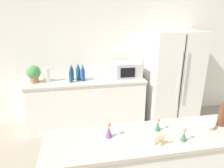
{
  "coord_description": "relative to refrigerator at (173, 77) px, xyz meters",
  "views": [
    {
      "loc": [
        -0.64,
        -1.08,
        2.01
      ],
      "look_at": [
        -0.17,
        1.42,
        1.14
      ],
      "focal_mm": 32.0,
      "sensor_mm": 36.0,
      "label": 1
    }
  ],
  "objects": [
    {
      "name": "fruit_bowl",
      "position": [
        -0.58,
        -1.81,
        0.08
      ],
      "size": [
        0.24,
        0.24,
        0.06
      ],
      "color": "white",
      "rests_on": "bar_counter"
    },
    {
      "name": "wise_man_figurine_blue",
      "position": [
        -1.57,
        -1.83,
        0.12
      ],
      "size": [
        0.07,
        0.07,
        0.16
      ],
      "color": "#6B4784",
      "rests_on": "bar_counter"
    },
    {
      "name": "back_bottle_3",
      "position": [
        -1.72,
        -0.01,
        0.18
      ],
      "size": [
        0.07,
        0.07,
        0.31
      ],
      "color": "navy",
      "rests_on": "back_counter"
    },
    {
      "name": "camel_figurine",
      "position": [
        -1.15,
        -2.02,
        0.12
      ],
      "size": [
        0.09,
        0.07,
        0.12
      ],
      "color": "tan",
      "rests_on": "bar_counter"
    },
    {
      "name": "back_bottle_1",
      "position": [
        -1.91,
        0.09,
        0.18
      ],
      "size": [
        0.07,
        0.07,
        0.3
      ],
      "color": "navy",
      "rests_on": "back_counter"
    },
    {
      "name": "back_bottle_0",
      "position": [
        -1.93,
        -0.04,
        0.17
      ],
      "size": [
        0.06,
        0.06,
        0.28
      ],
      "color": "navy",
      "rests_on": "back_counter"
    },
    {
      "name": "back_counter",
      "position": [
        -1.66,
        0.05,
        -0.42
      ],
      "size": [
        2.11,
        0.63,
        0.92
      ],
      "color": "white",
      "rests_on": "ground_plane"
    },
    {
      "name": "wise_man_figurine_crimson",
      "position": [
        -0.91,
        -2.01,
        0.1
      ],
      "size": [
        0.06,
        0.06,
        0.13
      ],
      "color": "#33664C",
      "rests_on": "bar_counter"
    },
    {
      "name": "refrigerator",
      "position": [
        0.0,
        0.0,
        0.0
      ],
      "size": [
        0.95,
        0.7,
        1.76
      ],
      "color": "silver",
      "rests_on": "ground_plane"
    },
    {
      "name": "potted_plant",
      "position": [
        -2.55,
        0.06,
        0.2
      ],
      "size": [
        0.23,
        0.23,
        0.3
      ],
      "color": "#9E6B47",
      "rests_on": "back_counter"
    },
    {
      "name": "wise_man_figurine_purple",
      "position": [
        -1.07,
        -1.8,
        0.11
      ],
      "size": [
        0.06,
        0.06,
        0.13
      ],
      "color": "#33664C",
      "rests_on": "bar_counter"
    },
    {
      "name": "paper_towel_roll",
      "position": [
        -2.34,
        0.06,
        0.16
      ],
      "size": [
        0.1,
        0.1,
        0.25
      ],
      "color": "white",
      "rests_on": "back_counter"
    },
    {
      "name": "back_bottle_2",
      "position": [
        -1.8,
        0.06,
        0.19
      ],
      "size": [
        0.08,
        0.08,
        0.32
      ],
      "color": "navy",
      "rests_on": "back_counter"
    },
    {
      "name": "wall_back",
      "position": [
        -1.2,
        0.38,
        0.39
      ],
      "size": [
        8.0,
        0.06,
        2.55
      ],
      "color": "white",
      "rests_on": "ground_plane"
    },
    {
      "name": "microwave",
      "position": [
        -0.89,
        0.07,
        0.18
      ],
      "size": [
        0.48,
        0.37,
        0.28
      ],
      "color": "#B2B5BA",
      "rests_on": "back_counter"
    },
    {
      "name": "wine_bottle",
      "position": [
        -0.38,
        -1.83,
        0.2
      ],
      "size": [
        0.07,
        0.07,
        0.31
      ],
      "color": "#562D19",
      "rests_on": "bar_counter"
    }
  ]
}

